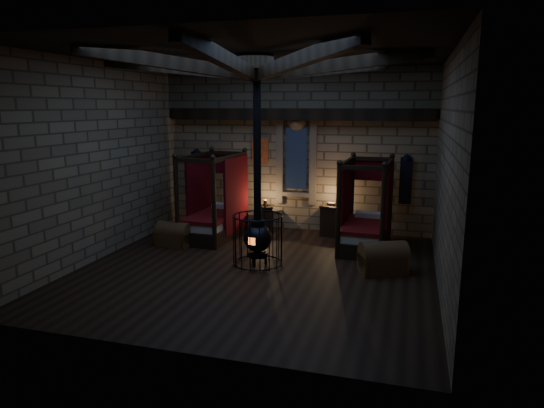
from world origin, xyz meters
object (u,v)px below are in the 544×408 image
(trunk_right, at_px, (383,259))
(bed_right, at_px, (365,227))
(stove, at_px, (258,235))
(bed_left, at_px, (215,217))
(trunk_left, at_px, (174,235))

(trunk_right, bearing_deg, bed_right, 83.77)
(bed_right, bearing_deg, stove, -135.45)
(bed_right, bearing_deg, bed_left, -177.03)
(bed_left, distance_m, bed_right, 3.74)
(bed_right, distance_m, trunk_right, 1.76)
(bed_left, height_order, trunk_left, bed_left)
(bed_left, distance_m, trunk_right, 4.55)
(trunk_left, bearing_deg, bed_right, 19.61)
(bed_left, relative_size, stove, 0.52)
(bed_left, height_order, bed_right, bed_left)
(trunk_right, height_order, stove, stove)
(bed_right, relative_size, stove, 0.51)
(bed_left, xyz_separation_m, trunk_left, (-0.62, -1.02, -0.26))
(bed_left, distance_m, stove, 2.48)
(bed_left, xyz_separation_m, stove, (1.71, -1.80, 0.12))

